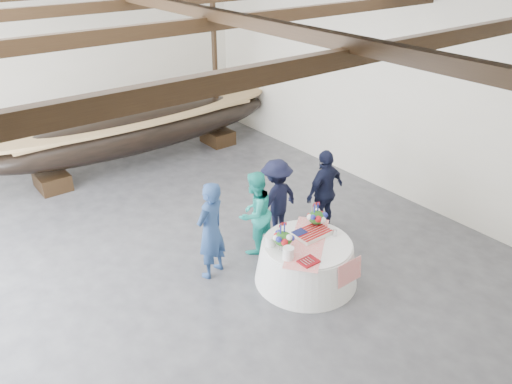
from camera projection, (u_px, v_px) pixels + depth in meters
floor at (190, 255)px, 9.28m from camera, size 10.00×12.00×0.01m
wall_back at (60, 71)px, 12.45m from camera, size 10.00×0.02×4.50m
wall_right at (380, 90)px, 10.94m from camera, size 0.02×12.00×4.50m
pavilion_structure at (150, 26)px, 7.95m from camera, size 9.80×11.76×4.50m
longboat_display at (140, 130)px, 12.52m from camera, size 7.71×1.54×1.44m
banquet_table at (306, 261)px, 8.45m from camera, size 1.75×1.75×0.75m
tabletop_items at (301, 232)px, 8.29m from camera, size 1.61×1.44×0.40m
guest_woman_blue at (211, 230)px, 8.37m from camera, size 0.75×0.62×1.77m
guest_woman_teal at (255, 213)px, 9.06m from camera, size 0.90×0.78×1.60m
guest_man_left at (276, 199)px, 9.49m from camera, size 1.11×0.72×1.62m
guest_man_right at (325, 191)px, 9.68m from camera, size 1.05×0.53×1.72m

